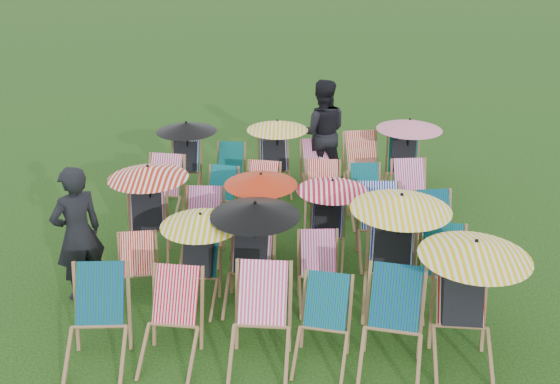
{
  "coord_description": "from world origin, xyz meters",
  "views": [
    {
      "loc": [
        0.11,
        -7.84,
        4.5
      ],
      "look_at": [
        -0.16,
        0.35,
        0.9
      ],
      "focal_mm": 40.0,
      "sensor_mm": 36.0,
      "label": 1
    }
  ],
  "objects_px": {
    "deckchair_5": "(466,300)",
    "person_rear": "(322,132)",
    "deckchair_29": "(405,156)",
    "deckchair_0": "(96,323)",
    "person_left": "(78,234)"
  },
  "relations": [
    {
      "from": "person_left",
      "to": "deckchair_29",
      "type": "bearing_deg",
      "value": 171.94
    },
    {
      "from": "person_left",
      "to": "person_rear",
      "type": "height_order",
      "value": "person_rear"
    },
    {
      "from": "deckchair_29",
      "to": "deckchair_0",
      "type": "bearing_deg",
      "value": -124.69
    },
    {
      "from": "deckchair_5",
      "to": "deckchair_29",
      "type": "relative_size",
      "value": 1.05
    },
    {
      "from": "deckchair_5",
      "to": "deckchair_0",
      "type": "bearing_deg",
      "value": -173.63
    },
    {
      "from": "person_rear",
      "to": "deckchair_29",
      "type": "bearing_deg",
      "value": 160.41
    },
    {
      "from": "deckchair_0",
      "to": "deckchair_29",
      "type": "relative_size",
      "value": 0.75
    },
    {
      "from": "deckchair_29",
      "to": "person_rear",
      "type": "height_order",
      "value": "person_rear"
    },
    {
      "from": "deckchair_0",
      "to": "deckchair_5",
      "type": "relative_size",
      "value": 0.72
    },
    {
      "from": "deckchair_5",
      "to": "person_rear",
      "type": "height_order",
      "value": "person_rear"
    },
    {
      "from": "deckchair_0",
      "to": "deckchair_5",
      "type": "bearing_deg",
      "value": -0.97
    },
    {
      "from": "person_left",
      "to": "person_rear",
      "type": "relative_size",
      "value": 0.93
    },
    {
      "from": "deckchair_5",
      "to": "deckchair_29",
      "type": "xyz_separation_m",
      "value": [
        0.02,
        4.53,
        -0.04
      ]
    },
    {
      "from": "deckchair_0",
      "to": "person_rear",
      "type": "height_order",
      "value": "person_rear"
    },
    {
      "from": "deckchair_0",
      "to": "deckchair_5",
      "type": "xyz_separation_m",
      "value": [
        3.98,
        0.2,
        0.24
      ]
    }
  ]
}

